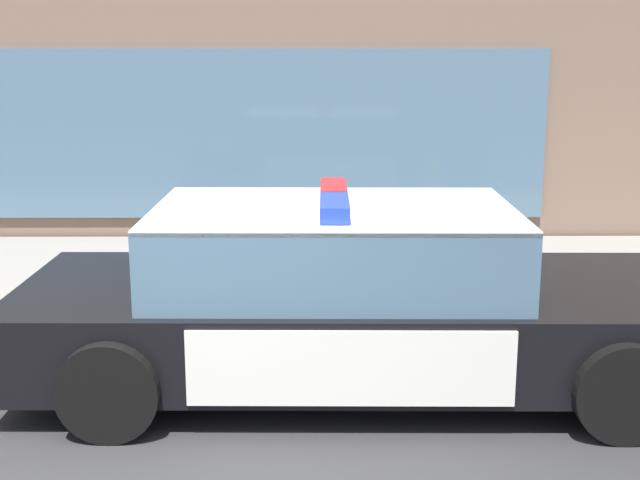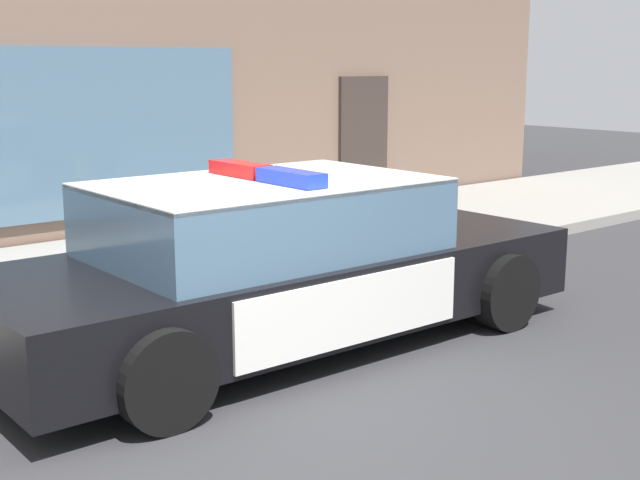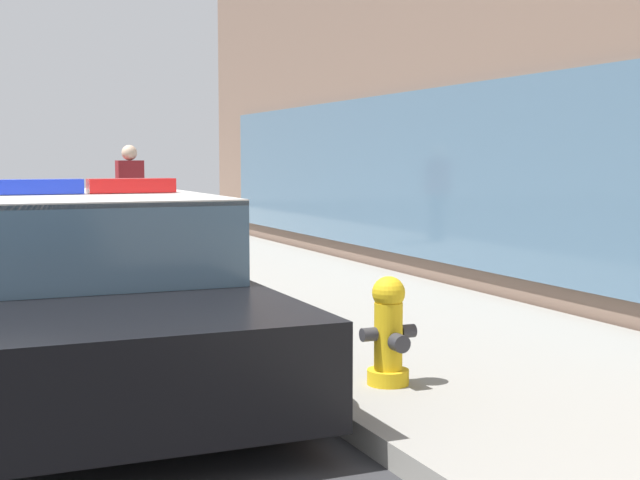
# 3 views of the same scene
# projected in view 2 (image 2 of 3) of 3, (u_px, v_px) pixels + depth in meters

# --- Properties ---
(ground) EXTENTS (48.00, 48.00, 0.00)m
(ground) POSITION_uv_depth(u_px,v_px,m) (261.00, 437.00, 5.36)
(ground) COLOR #303033
(sidewalk) EXTENTS (48.00, 3.42, 0.15)m
(sidewalk) POSITION_uv_depth(u_px,v_px,m) (11.00, 290.00, 8.53)
(sidewalk) COLOR gray
(sidewalk) RESTS_ON ground
(police_cruiser) EXTENTS (5.11, 2.21, 1.49)m
(police_cruiser) POSITION_uv_depth(u_px,v_px,m) (280.00, 263.00, 7.06)
(police_cruiser) COLOR black
(police_cruiser) RESTS_ON ground
(fire_hydrant) EXTENTS (0.34, 0.39, 0.73)m
(fire_hydrant) POSITION_uv_depth(u_px,v_px,m) (305.00, 230.00, 9.37)
(fire_hydrant) COLOR gold
(fire_hydrant) RESTS_ON sidewalk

